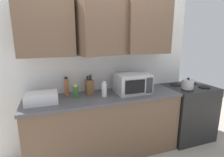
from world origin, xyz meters
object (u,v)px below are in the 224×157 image
dish_rack (42,98)px  bottle_clear_tall (147,80)px  bottle_spice_jar (66,87)px  knife_block (89,86)px  microwave (132,83)px  bottle_white_jar (104,89)px  stove_range (187,112)px  bottle_green_oil (76,92)px  kettle (188,84)px

dish_rack → bottle_clear_tall: bearing=6.2°
bottle_spice_jar → dish_rack: bearing=-149.8°
knife_block → microwave: bearing=-15.6°
bottle_white_jar → stove_range: bearing=0.8°
bottle_green_oil → kettle: bearing=-6.7°
microwave → knife_block: (-0.60, 0.17, -0.04)m
stove_range → bottle_green_oil: (-1.84, 0.06, 0.53)m
microwave → bottle_spice_jar: 0.93m
kettle → dish_rack: bearing=175.6°
knife_block → stove_range: bearing=-6.2°
kettle → microwave: bearing=170.1°
bottle_green_oil → dish_rack: bearing=-175.0°
dish_rack → bottle_white_jar: size_ratio=1.79×
dish_rack → bottle_spice_jar: size_ratio=1.47×
microwave → bottle_green_oil: size_ratio=2.71×
stove_range → bottle_white_jar: 1.57m
bottle_clear_tall → kettle: bearing=-32.0°
bottle_green_oil → knife_block: bearing=30.1°
knife_block → bottle_green_oil: (-0.21, -0.12, -0.02)m
kettle → microwave: microwave is taller
bottle_green_oil → stove_range: bearing=-1.8°
stove_range → dish_rack: (-2.27, 0.02, 0.51)m
kettle → bottle_green_oil: (-1.67, 0.20, -0.00)m
stove_range → kettle: kettle is taller
knife_block → kettle: bearing=-12.3°
kettle → bottle_clear_tall: bottle_clear_tall is taller
bottle_white_jar → bottle_spice_jar: size_ratio=0.82×
kettle → bottle_clear_tall: size_ratio=0.68×
microwave → bottle_green_oil: 0.81m
bottle_white_jar → bottle_green_oil: bearing=168.1°
knife_block → bottle_white_jar: bearing=-51.1°
microwave → bottle_white_jar: size_ratio=2.26×
kettle → bottle_white_jar: bottle_white_jar is taller
stove_range → knife_block: 1.73m
kettle → knife_block: bearing=167.7°
stove_range → knife_block: size_ratio=3.27×
bottle_spice_jar → bottle_clear_tall: bearing=-0.8°
bottle_spice_jar → kettle: bearing=-11.0°
dish_rack → bottle_white_jar: 0.79m
stove_range → bottle_clear_tall: 0.92m
stove_range → kettle: size_ratio=5.03×
stove_range → bottle_spice_jar: bearing=174.0°
microwave → bottle_green_oil: (-0.81, 0.05, -0.06)m
knife_block → bottle_green_oil: size_ratio=1.57×
bottle_clear_tall → bottle_spice_jar: bearing=179.2°
kettle → bottle_spice_jar: 1.81m
microwave → dish_rack: size_ratio=1.26×
kettle → bottle_green_oil: size_ratio=1.02×
bottle_spice_jar → bottle_clear_tall: size_ratio=0.97×
kettle → bottle_spice_jar: (-1.78, 0.35, 0.04)m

